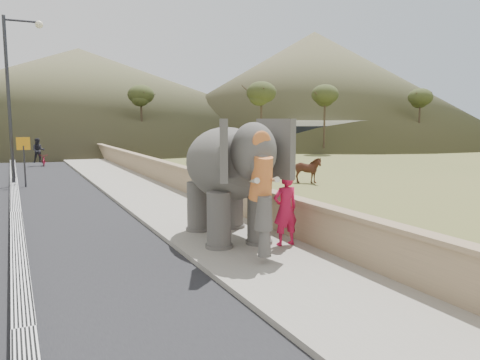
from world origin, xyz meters
The scene contains 16 objects.
ground centered at (0.00, 0.00, 0.00)m, with size 160.00×160.00×0.00m, color olive.
road centered at (-5.00, 10.00, 0.01)m, with size 7.00×120.00×0.03m, color black.
median centered at (-5.00, 10.00, 0.11)m, with size 0.35×120.00×0.22m, color black.
walkway centered at (0.00, 10.00, 0.07)m, with size 3.00×120.00×0.15m, color #9E9687.
parapet centered at (1.65, 10.00, 0.55)m, with size 0.30×120.00×1.10m, color tan.
lamppost centered at (-4.69, 17.95, 4.87)m, with size 1.76×0.36×8.00m.
signboard centered at (-4.50, 17.47, 1.64)m, with size 0.60×0.08×2.40m.
cow centered at (8.34, 12.85, 0.67)m, with size 0.72×1.59×1.34m, color brown.
distant_car centered at (20.71, 35.60, 0.72)m, with size 1.70×4.23×1.44m, color #BAB9C0.
bus_white centered at (26.00, 32.71, 1.55)m, with size 2.50×11.00×3.10m, color white.
bus_orange centered at (33.48, 33.92, 1.55)m, with size 2.50×11.00×3.10m, color orange.
hill_right centered at (36.00, 52.00, 8.00)m, with size 56.00×56.00×16.00m, color brown.
hill_far centered at (5.00, 70.00, 7.00)m, with size 80.00×80.00×14.00m, color brown.
elephant_and_man centered at (0.02, 4.18, 1.67)m, with size 2.52×4.39×3.05m.
motorcyclist centered at (-3.22, 28.13, 0.80)m, with size 1.09×1.59×1.95m.
trees centered at (-0.65, 27.61, 4.05)m, with size 47.43×43.17×9.40m.
Camera 1 is at (-5.01, -6.84, 3.25)m, focal length 35.00 mm.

